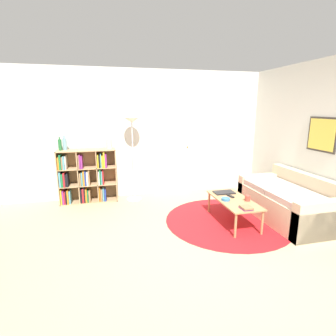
{
  "coord_description": "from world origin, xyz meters",
  "views": [
    {
      "loc": [
        -1.14,
        -2.63,
        1.85
      ],
      "look_at": [
        -0.12,
        1.53,
        0.85
      ],
      "focal_mm": 28.0,
      "sensor_mm": 36.0,
      "label": 1
    }
  ],
  "objects_px": {
    "couch": "(289,202)",
    "bottle_middle": "(65,144)",
    "bookshelf": "(85,177)",
    "coffee_table": "(234,202)",
    "bottle_left": "(60,145)",
    "bowl": "(226,199)",
    "laptop": "(224,192)",
    "cup": "(248,198)",
    "floor_lamp": "(132,132)",
    "vase_on_shelf": "(109,144)"
  },
  "relations": [
    {
      "from": "couch",
      "to": "bottle_middle",
      "type": "height_order",
      "value": "bottle_middle"
    },
    {
      "from": "bookshelf",
      "to": "coffee_table",
      "type": "height_order",
      "value": "bookshelf"
    },
    {
      "from": "couch",
      "to": "bottle_left",
      "type": "xyz_separation_m",
      "value": [
        -3.79,
        1.69,
        0.87
      ]
    },
    {
      "from": "bowl",
      "to": "laptop",
      "type": "bearing_deg",
      "value": 68.43
    },
    {
      "from": "laptop",
      "to": "cup",
      "type": "relative_size",
      "value": 3.94
    },
    {
      "from": "laptop",
      "to": "bowl",
      "type": "relative_size",
      "value": 2.55
    },
    {
      "from": "floor_lamp",
      "to": "bottle_middle",
      "type": "distance_m",
      "value": 1.29
    },
    {
      "from": "bottle_left",
      "to": "couch",
      "type": "bearing_deg",
      "value": -24.04
    },
    {
      "from": "floor_lamp",
      "to": "cup",
      "type": "bearing_deg",
      "value": -44.62
    },
    {
      "from": "couch",
      "to": "vase_on_shelf",
      "type": "distance_m",
      "value": 3.44
    },
    {
      "from": "bottle_middle",
      "to": "coffee_table",
      "type": "bearing_deg",
      "value": -30.72
    },
    {
      "from": "bottle_left",
      "to": "vase_on_shelf",
      "type": "xyz_separation_m",
      "value": [
        0.91,
        -0.02,
        -0.01
      ]
    },
    {
      "from": "cup",
      "to": "floor_lamp",
      "type": "bearing_deg",
      "value": 135.38
    },
    {
      "from": "laptop",
      "to": "vase_on_shelf",
      "type": "bearing_deg",
      "value": 146.29
    },
    {
      "from": "vase_on_shelf",
      "to": "couch",
      "type": "bearing_deg",
      "value": -30.07
    },
    {
      "from": "floor_lamp",
      "to": "bottle_left",
      "type": "height_order",
      "value": "floor_lamp"
    },
    {
      "from": "floor_lamp",
      "to": "vase_on_shelf",
      "type": "distance_m",
      "value": 0.51
    },
    {
      "from": "coffee_table",
      "to": "vase_on_shelf",
      "type": "bearing_deg",
      "value": 139.86
    },
    {
      "from": "floor_lamp",
      "to": "laptop",
      "type": "relative_size",
      "value": 4.7
    },
    {
      "from": "bottle_middle",
      "to": "floor_lamp",
      "type": "bearing_deg",
      "value": -5.84
    },
    {
      "from": "floor_lamp",
      "to": "couch",
      "type": "distance_m",
      "value": 3.09
    },
    {
      "from": "floor_lamp",
      "to": "cup",
      "type": "relative_size",
      "value": 18.55
    },
    {
      "from": "laptop",
      "to": "bottle_left",
      "type": "relative_size",
      "value": 1.36
    },
    {
      "from": "couch",
      "to": "coffee_table",
      "type": "bearing_deg",
      "value": 175.82
    },
    {
      "from": "floor_lamp",
      "to": "laptop",
      "type": "xyz_separation_m",
      "value": [
        1.44,
        -1.14,
        -0.96
      ]
    },
    {
      "from": "bookshelf",
      "to": "vase_on_shelf",
      "type": "relative_size",
      "value": 5.79
    },
    {
      "from": "coffee_table",
      "to": "bottle_middle",
      "type": "xyz_separation_m",
      "value": [
        -2.71,
        1.61,
        0.81
      ]
    },
    {
      "from": "laptop",
      "to": "couch",
      "type": "bearing_deg",
      "value": -22.42
    },
    {
      "from": "laptop",
      "to": "bottle_middle",
      "type": "bearing_deg",
      "value": 154.8
    },
    {
      "from": "coffee_table",
      "to": "bottle_middle",
      "type": "bearing_deg",
      "value": 149.28
    },
    {
      "from": "bookshelf",
      "to": "laptop",
      "type": "bearing_deg",
      "value": -27.89
    },
    {
      "from": "couch",
      "to": "bottle_middle",
      "type": "bearing_deg",
      "value": 155.54
    },
    {
      "from": "bowl",
      "to": "bottle_middle",
      "type": "distance_m",
      "value": 3.12
    },
    {
      "from": "floor_lamp",
      "to": "bottle_middle",
      "type": "bearing_deg",
      "value": 174.16
    },
    {
      "from": "bottle_middle",
      "to": "bookshelf",
      "type": "bearing_deg",
      "value": -2.56
    },
    {
      "from": "couch",
      "to": "cup",
      "type": "bearing_deg",
      "value": -176.73
    },
    {
      "from": "bowl",
      "to": "bottle_middle",
      "type": "height_order",
      "value": "bottle_middle"
    },
    {
      "from": "bowl",
      "to": "bottle_left",
      "type": "bearing_deg",
      "value": 148.44
    },
    {
      "from": "coffee_table",
      "to": "cup",
      "type": "distance_m",
      "value": 0.23
    },
    {
      "from": "vase_on_shelf",
      "to": "bottle_left",
      "type": "bearing_deg",
      "value": 178.63
    },
    {
      "from": "vase_on_shelf",
      "to": "cup",
      "type": "bearing_deg",
      "value": -39.7
    },
    {
      "from": "floor_lamp",
      "to": "cup",
      "type": "distance_m",
      "value": 2.46
    },
    {
      "from": "coffee_table",
      "to": "laptop",
      "type": "relative_size",
      "value": 3.02
    },
    {
      "from": "bowl",
      "to": "bottle_left",
      "type": "height_order",
      "value": "bottle_left"
    },
    {
      "from": "coffee_table",
      "to": "bottle_middle",
      "type": "distance_m",
      "value": 3.26
    },
    {
      "from": "bowl",
      "to": "couch",
      "type": "bearing_deg",
      "value": -3.11
    },
    {
      "from": "laptop",
      "to": "vase_on_shelf",
      "type": "xyz_separation_m",
      "value": [
        -1.88,
        1.26,
        0.74
      ]
    },
    {
      "from": "bookshelf",
      "to": "coffee_table",
      "type": "bearing_deg",
      "value": -33.81
    },
    {
      "from": "bookshelf",
      "to": "laptop",
      "type": "height_order",
      "value": "bookshelf"
    },
    {
      "from": "cup",
      "to": "vase_on_shelf",
      "type": "xyz_separation_m",
      "value": [
        -2.07,
        1.71,
        0.7
      ]
    }
  ]
}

